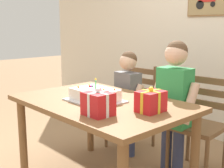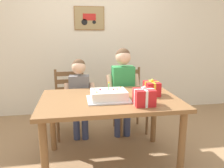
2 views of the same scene
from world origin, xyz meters
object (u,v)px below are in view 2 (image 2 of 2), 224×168
birthday_cake (109,95)px  gift_box_beside_cake (144,97)px  chair_left (71,102)px  chair_right (129,99)px  gift_box_red_large (152,88)px  child_older (123,84)px  child_younger (80,92)px  dining_table (110,107)px

birthday_cake → gift_box_beside_cake: size_ratio=2.25×
chair_left → chair_right: 0.85m
gift_box_red_large → child_older: bearing=109.6°
gift_box_red_large → gift_box_beside_cake: 0.38m
child_older → child_younger: child_older is taller
chair_left → dining_table: bearing=-62.7°
gift_box_beside_cake → chair_left: bearing=122.9°
chair_left → child_older: bearing=-16.7°
gift_box_beside_cake → chair_right: size_ratio=0.21×
dining_table → gift_box_red_large: bearing=6.1°
gift_box_red_large → chair_left: 1.25m
dining_table → child_older: bearing=66.0°
child_younger → chair_left: bearing=120.7°
chair_left → child_older: 0.79m
chair_left → chair_right: bearing=-0.0°
dining_table → child_younger: child_younger is taller
birthday_cake → gift_box_red_large: 0.51m
gift_box_beside_cake → birthday_cake: bearing=143.8°
gift_box_beside_cake → child_older: (-0.01, 0.89, -0.08)m
chair_right → chair_left: bearing=180.0°
birthday_cake → chair_right: bearing=63.3°
chair_left → birthday_cake: bearing=-65.2°
chair_right → child_younger: (-0.73, -0.21, 0.20)m
dining_table → chair_left: bearing=117.3°
chair_right → child_older: 0.38m
chair_left → child_younger: (0.13, -0.21, 0.20)m
child_older → child_younger: 0.58m
dining_table → chair_right: (0.42, 0.83, -0.19)m
chair_right → child_younger: 0.78m
chair_right → child_older: size_ratio=0.75×
birthday_cake → child_older: (0.30, 0.67, -0.05)m
gift_box_red_large → chair_left: size_ratio=0.21×
chair_left → chair_right: size_ratio=1.00×
birthday_cake → chair_right: (0.44, 0.88, -0.33)m
gift_box_red_large → chair_left: (-0.91, 0.78, -0.36)m
dining_table → gift_box_beside_cake: size_ratio=7.44×
child_older → gift_box_beside_cake: bearing=-89.3°
birthday_cake → chair_left: (-0.41, 0.88, -0.33)m
birthday_cake → child_younger: size_ratio=0.40×
birthday_cake → gift_box_red_large: size_ratio=2.23×
chair_right → gift_box_beside_cake: bearing=-97.0°
birthday_cake → child_younger: child_younger is taller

